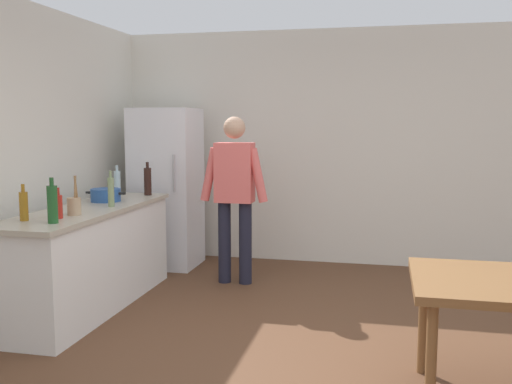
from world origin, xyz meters
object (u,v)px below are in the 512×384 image
cooking_pot (106,195)px  bottle_vinegar_tall (111,191)px  bottle_wine_dark (148,181)px  bottle_sauce_red (59,206)px  bottle_wine_green (52,204)px  person (235,188)px  utensil_jar (74,205)px  bottle_oil_amber (24,206)px  bottle_water_clear (117,182)px  refrigerator (167,188)px

cooking_pot → bottle_vinegar_tall: bearing=-55.4°
bottle_wine_dark → bottle_sauce_red: bearing=-93.7°
bottle_sauce_red → bottle_wine_green: 0.22m
cooking_pot → bottle_vinegar_tall: bottle_vinegar_tall is taller
person → utensil_jar: size_ratio=5.31×
bottle_wine_green → bottle_oil_amber: bottle_wine_green is taller
bottle_oil_amber → bottle_water_clear: bearing=92.1°
bottle_sauce_red → bottle_wine_green: bearing=-69.3°
bottle_wine_green → bottle_oil_amber: bearing=170.4°
utensil_jar → bottle_sauce_red: 0.18m
cooking_pot → bottle_wine_green: bearing=-81.3°
utensil_jar → cooking_pot: bearing=99.6°
refrigerator → person: 1.10m
refrigerator → bottle_water_clear: (-0.29, -0.64, 0.13)m
person → bottle_water_clear: size_ratio=5.67×
person → bottle_wine_dark: bearing=-172.6°
bottle_sauce_red → bottle_wine_green: size_ratio=0.71×
bottle_wine_green → bottle_water_clear: 1.76m
refrigerator → bottle_sauce_red: (-0.04, -2.17, 0.10)m
cooking_pot → bottle_vinegar_tall: 0.38m
bottle_water_clear → bottle_oil_amber: bearing=-87.9°
bottle_wine_green → bottle_oil_amber: 0.28m
utensil_jar → bottle_wine_green: bearing=-83.1°
person → cooking_pot: (-1.09, -0.64, -0.02)m
person → bottle_water_clear: bearing=-176.1°
cooking_pot → utensil_jar: size_ratio=1.25×
bottle_wine_dark → utensil_jar: bearing=-92.9°
utensil_jar → bottle_wine_green: size_ratio=0.94×
bottle_oil_amber → bottle_vinegar_tall: size_ratio=0.88×
person → cooking_pot: size_ratio=4.25×
bottle_sauce_red → utensil_jar: bearing=80.3°
cooking_pot → bottle_water_clear: (-0.15, 0.56, 0.07)m
refrigerator → cooking_pot: refrigerator is taller
bottle_sauce_red → bottle_oil_amber: 0.25m
bottle_sauce_red → bottle_vinegar_tall: bottle_vinegar_tall is taller
bottle_wine_green → bottle_oil_amber: size_ratio=1.21×
refrigerator → bottle_wine_green: 2.37m
utensil_jar → bottle_vinegar_tall: bearing=80.8°
refrigerator → bottle_wine_green: bearing=-89.0°
cooking_pot → bottle_wine_dark: size_ratio=1.18×
refrigerator → utensil_jar: (-0.01, -1.99, 0.08)m
person → bottle_vinegar_tall: size_ratio=5.31×
refrigerator → bottle_sauce_red: size_ratio=7.50×
cooking_pot → bottle_oil_amber: bottle_oil_amber is taller
utensil_jar → bottle_wine_dark: 1.32m
person → bottle_water_clear: (-1.24, -0.08, 0.05)m
refrigerator → bottle_oil_amber: size_ratio=6.43×
bottle_oil_amber → bottle_sauce_red: bearing=38.5°
bottle_oil_amber → bottle_vinegar_tall: bottle_vinegar_tall is taller
bottle_vinegar_tall → bottle_oil_amber: bearing=-110.4°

